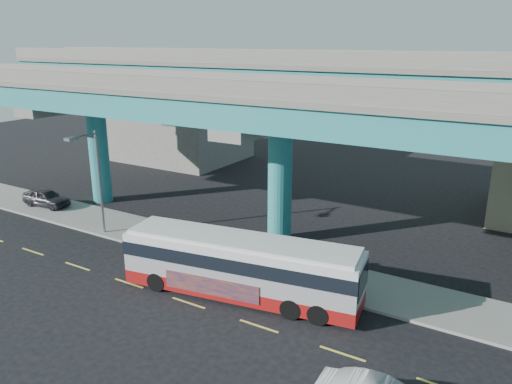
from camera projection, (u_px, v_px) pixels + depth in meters
The scene contains 9 objects.
ground at pixel (192, 300), 24.67m from camera, with size 120.00×120.00×0.00m, color black.
sidewalk at pixel (251, 259), 29.15m from camera, with size 70.00×4.00×0.15m, color gray.
lane_markings at pixel (189, 303), 24.42m from camera, with size 58.00×0.12×0.01m.
viaduct at pixel (282, 96), 29.45m from camera, with size 52.00×12.40×11.70m.
building_concrete at pixel (181, 117), 52.86m from camera, with size 12.00×10.00×9.00m, color gray.
transit_bus at pixel (241, 265), 24.66m from camera, with size 12.33×4.46×3.10m.
parked_car at pixel (46, 198), 37.99m from camera, with size 4.00×1.89×1.32m, color #2C2B30.
street_lamp at pixel (92, 168), 31.29m from camera, with size 0.50×2.26×6.79m.
stop_sign at pixel (277, 247), 26.34m from camera, with size 0.71×0.14×2.37m.
Camera 1 is at (14.02, -17.25, 12.37)m, focal length 35.00 mm.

